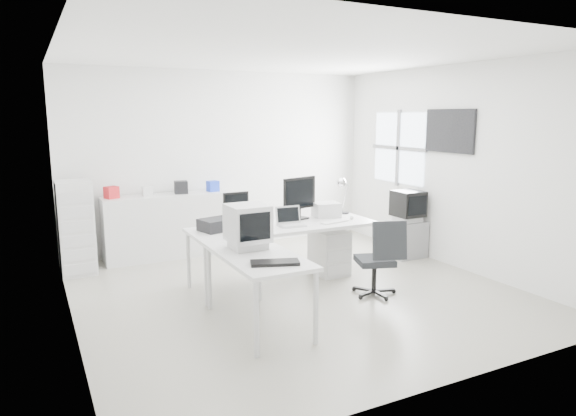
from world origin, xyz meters
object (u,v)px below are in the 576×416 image
main_desk (284,254)px  laptop (292,218)px  tv_cabinet (407,239)px  sideboard (169,226)px  lcd_monitor_small (236,209)px  crt_monitor (248,227)px  drawer_pedestal (329,252)px  crt_tv (408,206)px  filing_cabinet (76,228)px  side_desk (258,290)px  office_chair (375,257)px  laser_printer (326,210)px  lcd_monitor_large (299,198)px  inkjet_printer (217,224)px

main_desk → laptop: size_ratio=7.61×
tv_cabinet → sideboard: 3.58m
lcd_monitor_small → crt_monitor: size_ratio=0.93×
lcd_monitor_small → laptop: 0.70m
drawer_pedestal → crt_monitor: crt_monitor is taller
crt_tv → filing_cabinet: filing_cabinet is taller
side_desk → office_chair: size_ratio=1.51×
side_desk → laser_printer: (1.60, 1.32, 0.47)m
drawer_pedestal → laser_printer: 0.58m
drawer_pedestal → crt_monitor: 1.91m
lcd_monitor_large → tv_cabinet: 1.99m
inkjet_printer → office_chair: 1.92m
inkjet_printer → lcd_monitor_large: size_ratio=0.70×
side_desk → laptop: bearing=48.0°
lcd_monitor_small → laptop: lcd_monitor_small is taller
drawer_pedestal → inkjet_printer: size_ratio=1.49×
lcd_monitor_small → crt_monitor: crt_monitor is taller
main_desk → lcd_monitor_small: bearing=155.6°
main_desk → inkjet_printer: size_ratio=5.97×
inkjet_printer → filing_cabinet: (-1.47, 1.53, -0.19)m
laser_printer → office_chair: 1.19m
drawer_pedestal → tv_cabinet: drawer_pedestal is taller
drawer_pedestal → lcd_monitor_small: bearing=170.9°
main_desk → laser_printer: size_ratio=7.03×
side_desk → lcd_monitor_large: lcd_monitor_large is taller
side_desk → sideboard: bearing=92.9°
tv_cabinet → lcd_monitor_large: bearing=179.6°
laptop → office_chair: bearing=-45.4°
lcd_monitor_large → crt_monitor: 1.63m
office_chair → crt_tv: size_ratio=1.86×
inkjet_printer → crt_tv: 3.04m
tv_cabinet → sideboard: bearing=152.9°
crt_monitor → lcd_monitor_small: bearing=73.9°
sideboard → filing_cabinet: (-1.32, -0.24, 0.15)m
lcd_monitor_small → office_chair: (1.29, -1.15, -0.49)m
main_desk → inkjet_printer: bearing=173.3°
drawer_pedestal → sideboard: sideboard is taller
main_desk → laptop: (0.05, -0.10, 0.48)m
main_desk → filing_cabinet: size_ratio=1.90×
lcd_monitor_small → crt_tv: (2.73, -0.01, -0.19)m
side_desk → lcd_monitor_large: bearing=48.4°
laptop → crt_monitor: crt_monitor is taller
sideboard → filing_cabinet: bearing=-169.6°
crt_monitor → crt_tv: 3.23m
crt_monitor → filing_cabinet: bearing=119.8°
drawer_pedestal → crt_monitor: size_ratio=1.34×
side_desk → crt_monitor: 0.65m
main_desk → tv_cabinet: 2.20m
lcd_monitor_large → side_desk: bearing=-147.8°
main_desk → laser_printer: bearing=16.3°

